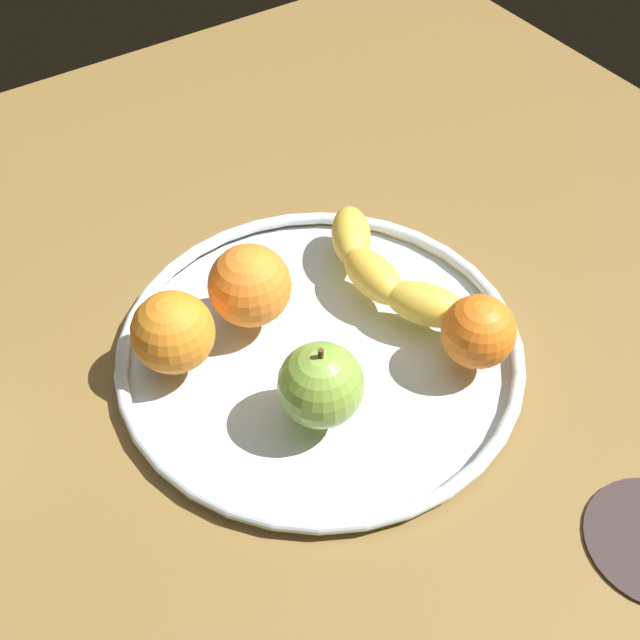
% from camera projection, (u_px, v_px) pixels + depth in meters
% --- Properties ---
extents(ground_plane, '(1.16, 1.16, 0.04)m').
position_uv_depth(ground_plane, '(320.00, 370.00, 0.74)').
color(ground_plane, brown).
extents(fruit_bowl, '(0.36, 0.36, 0.02)m').
position_uv_depth(fruit_bowl, '(320.00, 349.00, 0.71)').
color(fruit_bowl, silver).
rests_on(fruit_bowl, ground_plane).
extents(banana, '(0.20, 0.08, 0.04)m').
position_uv_depth(banana, '(386.00, 273.00, 0.74)').
color(banana, yellow).
rests_on(banana, fruit_bowl).
extents(apple, '(0.07, 0.07, 0.08)m').
position_uv_depth(apple, '(321.00, 385.00, 0.63)').
color(apple, '#83AF40').
rests_on(apple, fruit_bowl).
extents(orange_center, '(0.06, 0.06, 0.06)m').
position_uv_depth(orange_center, '(478.00, 332.00, 0.67)').
color(orange_center, orange).
rests_on(orange_center, fruit_bowl).
extents(orange_front_left, '(0.07, 0.07, 0.07)m').
position_uv_depth(orange_front_left, '(250.00, 286.00, 0.70)').
color(orange_front_left, orange).
rests_on(orange_front_left, fruit_bowl).
extents(orange_back_right, '(0.07, 0.07, 0.07)m').
position_uv_depth(orange_back_right, '(173.00, 332.00, 0.67)').
color(orange_back_right, orange).
rests_on(orange_back_right, fruit_bowl).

